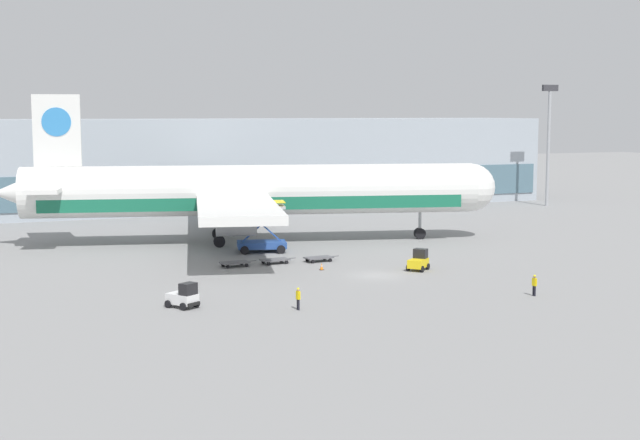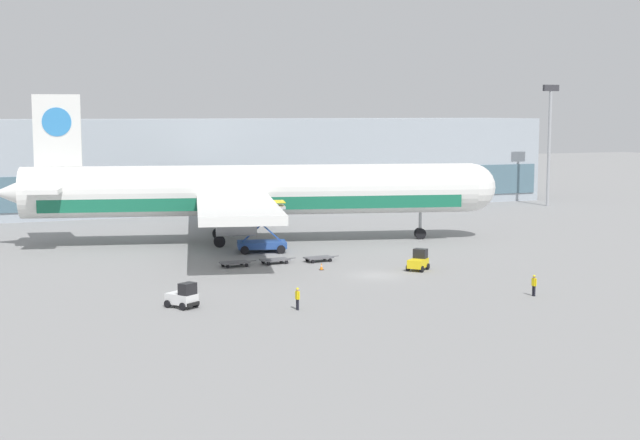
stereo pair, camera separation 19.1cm
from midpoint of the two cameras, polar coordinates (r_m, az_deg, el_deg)
ground_plane at (r=82.64m, az=3.57°, el=-3.57°), size 400.00×400.00×0.00m
terminal_building at (r=144.31m, az=-3.17°, el=3.71°), size 90.00×18.20×14.00m
light_mast at (r=147.81m, az=14.39°, el=5.31°), size 2.80×0.50×19.38m
airplane_main at (r=103.08m, az=-4.74°, el=1.78°), size 57.13×48.53×17.00m
scissor_lift_loader at (r=96.34m, az=-3.81°, el=-0.82°), size 5.76×4.40×5.48m
baggage_tug_foreground at (r=69.74m, az=-8.79°, el=-4.87°), size 2.58×2.82×2.00m
baggage_tug_mid at (r=85.73m, az=6.27°, el=-2.63°), size 2.77×2.70×2.00m
baggage_dolly_lead at (r=87.54m, az=-5.53°, el=-2.74°), size 3.76×1.79×0.48m
baggage_dolly_second at (r=88.91m, az=-2.96°, el=-2.57°), size 3.76×1.79×0.48m
baggage_dolly_third at (r=90.06m, az=-0.13°, el=-2.44°), size 3.76×1.79×0.48m
ground_crew_near at (r=68.15m, az=-1.49°, el=-4.94°), size 0.26×0.57×1.74m
ground_crew_far at (r=75.32m, az=13.49°, el=-3.97°), size 0.27×0.57×1.77m
traffic_cone_near at (r=85.37m, az=0.04°, el=-3.00°), size 0.40×0.40×0.67m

